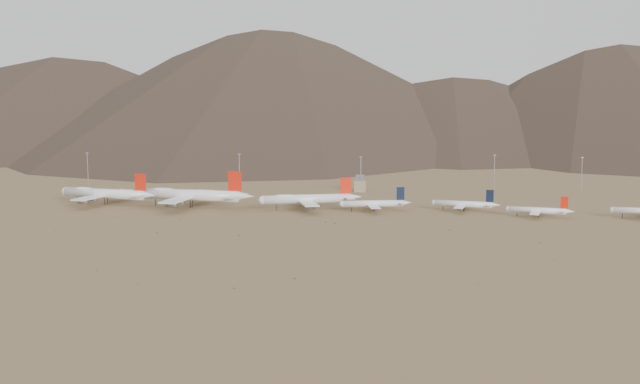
# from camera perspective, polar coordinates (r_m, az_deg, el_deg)

# --- Properties ---
(ground) EXTENTS (3000.00, 3000.00, 0.00)m
(ground) POSITION_cam_1_polar(r_m,az_deg,el_deg) (460.41, -2.11, -1.88)
(ground) COLOR #95744D
(ground) RESTS_ON ground
(mountain_ridge) EXTENTS (4400.00, 1000.00, 300.00)m
(mountain_ridge) POSITION_cam_1_polar(r_m,az_deg,el_deg) (1351.72, 4.42, 10.76)
(mountain_ridge) COLOR #443629
(mountain_ridge) RESTS_ON ground
(widebody_west) EXTENTS (69.31, 54.45, 20.89)m
(widebody_west) POSITION_cam_1_polar(r_m,az_deg,el_deg) (529.44, -15.06, -0.10)
(widebody_west) COLOR white
(widebody_west) RESTS_ON ground
(widebody_centre) EXTENTS (78.94, 61.26, 23.51)m
(widebody_centre) POSITION_cam_1_polar(r_m,az_deg,el_deg) (504.84, -9.25, -0.20)
(widebody_centre) COLOR white
(widebody_centre) RESTS_ON ground
(widebody_east) EXTENTS (62.04, 49.44, 19.19)m
(widebody_east) POSITION_cam_1_polar(r_m,az_deg,el_deg) (491.10, -0.93, -0.49)
(widebody_east) COLOR white
(widebody_east) RESTS_ON ground
(narrowbody_a) EXTENTS (43.58, 32.07, 14.63)m
(narrowbody_a) POSITION_cam_1_polar(r_m,az_deg,el_deg) (485.42, 3.90, -0.83)
(narrowbody_a) COLOR white
(narrowbody_a) RESTS_ON ground
(narrowbody_b) EXTENTS (41.20, 30.12, 13.72)m
(narrowbody_b) POSITION_cam_1_polar(r_m,az_deg,el_deg) (492.15, 10.25, -0.85)
(narrowbody_b) COLOR white
(narrowbody_b) RESTS_ON ground
(narrowbody_c) EXTENTS (38.38, 28.11, 12.81)m
(narrowbody_c) POSITION_cam_1_polar(r_m,az_deg,el_deg) (479.03, 15.31, -1.27)
(narrowbody_c) COLOR white
(narrowbody_c) RESTS_ON ground
(control_tower) EXTENTS (8.00, 8.00, 12.00)m
(control_tower) POSITION_cam_1_polar(r_m,az_deg,el_deg) (573.83, 2.87, 0.55)
(control_tower) COLOR #988A67
(control_tower) RESTS_ON ground
(mast_far_west) EXTENTS (2.00, 0.60, 25.70)m
(mast_far_west) POSITION_cam_1_polar(r_m,az_deg,el_deg) (625.63, -16.19, 1.66)
(mast_far_west) COLOR gray
(mast_far_west) RESTS_ON ground
(mast_west) EXTENTS (2.00, 0.60, 25.70)m
(mast_west) POSITION_cam_1_polar(r_m,az_deg,el_deg) (594.42, -5.75, 1.63)
(mast_west) COLOR gray
(mast_west) RESTS_ON ground
(mast_centre) EXTENTS (2.00, 0.60, 25.70)m
(mast_centre) POSITION_cam_1_polar(r_m,az_deg,el_deg) (569.41, 2.92, 1.39)
(mast_centre) COLOR gray
(mast_centre) RESTS_ON ground
(mast_east) EXTENTS (2.00, 0.60, 25.70)m
(mast_east) POSITION_cam_1_polar(r_m,az_deg,el_deg) (596.34, 12.29, 1.51)
(mast_east) COLOR gray
(mast_east) RESTS_ON ground
(mast_far_east) EXTENTS (2.00, 0.60, 25.70)m
(mast_far_east) POSITION_cam_1_polar(r_m,az_deg,el_deg) (593.48, 18.11, 1.28)
(mast_far_east) COLOR gray
(mast_far_east) RESTS_ON ground
(desert_scrub) EXTENTS (444.26, 176.12, 0.86)m
(desert_scrub) POSITION_cam_1_polar(r_m,az_deg,el_deg) (380.81, -3.25, -3.85)
(desert_scrub) COLOR olive
(desert_scrub) RESTS_ON ground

